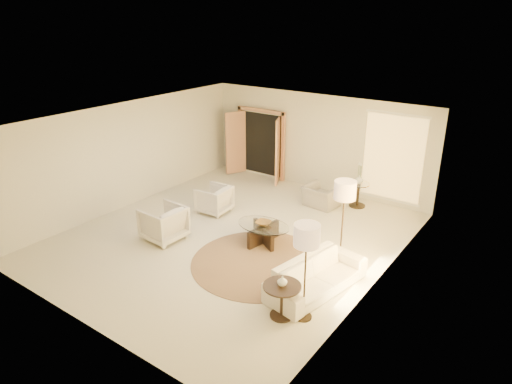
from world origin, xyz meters
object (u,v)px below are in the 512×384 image
Objects in this scene: bowl at (263,223)px; end_table at (282,295)px; floor_lamp_far at (307,240)px; end_vase at (282,281)px; side_vase at (359,179)px; accent_chair at (321,193)px; floor_lamp_near at (345,194)px; armchair_left at (214,198)px; sofa at (317,276)px; armchair_right at (163,222)px; coffee_table at (263,232)px; side_table at (358,192)px.

end_table is at bearing -48.56° from bowl.
end_table is 1.16m from floor_lamp_far.
end_vase is (0.00, 0.00, 0.28)m from end_table.
side_vase reaches higher than end_table.
floor_lamp_near is at bearing 131.90° from accent_chair.
armchair_left is at bearing 161.80° from bowl.
armchair_right is at bearing 103.69° from sofa.
sofa is 2.43× the size of accent_chair.
side_vase reaches higher than end_vase.
coffee_table is at bearing 131.44° from end_table.
sofa is 3.91m from armchair_right.
armchair_right is at bearing -123.09° from side_table.
accent_chair is at bearing 110.27° from end_table.
floor_lamp_near is at bearing 113.73° from armchair_right.
sofa is 4.35m from side_vase.
coffee_table is 6.90× the size of side_vase.
armchair_left is 2.16m from coffee_table.
armchair_left is 4.39× the size of end_vase.
floor_lamp_near reaches higher than armchair_right.
coffee_table is at bearing 67.62° from armchair_left.
sofa is 6.27× the size of bowl.
accent_chair is 2.67m from coffee_table.
side_table is at bearing 74.88° from coffee_table.
floor_lamp_near is (3.80, 1.43, 1.11)m from armchair_right.
end_table is (3.79, -0.86, -0.02)m from armchair_right.
floor_lamp_far reaches higher than bowl.
end_table is (-0.11, -1.07, 0.12)m from sofa.
armchair_left is (-3.95, 1.64, 0.08)m from sofa.
coffee_table is at bearing 0.00° from bowl.
armchair_left is 1.85m from armchair_right.
floor_lamp_near is (3.85, -0.42, 1.16)m from armchair_left.
floor_lamp_near is at bearing 8.11° from coffee_table.
accent_chair is at bearing 129.14° from armchair_left.
accent_chair is (2.11, 1.99, -0.01)m from armchair_left.
end_vase is at bearing -48.56° from bowl.
bowl is 1.89× the size of end_vase.
end_vase reaches higher than bowl.
floor_lamp_near is at bearing 8.11° from bowl.
sofa reaches higher than bowl.
floor_lamp_near is 5.34× the size of bowl.
bowl is 1.41× the size of side_vase.
armchair_right reaches higher than armchair_left.
accent_chair is 0.48× the size of floor_lamp_near.
accent_chair reaches higher than sofa.
side_vase is at bearing 74.88° from coffee_table.
floor_lamp_far reaches higher than coffee_table.
floor_lamp_far is (2.06, -4.51, 1.14)m from accent_chair.
bowl is (2.05, -0.67, 0.11)m from armchair_left.
coffee_table is at bearing 73.70° from sofa.
armchair_right reaches higher than sofa.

